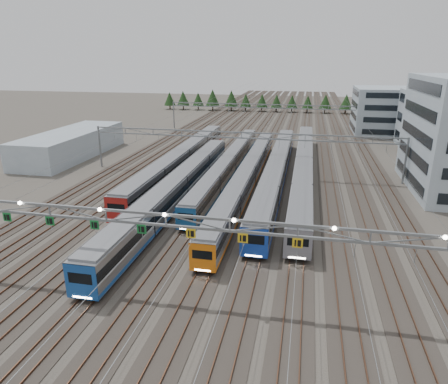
% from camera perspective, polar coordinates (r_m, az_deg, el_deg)
% --- Properties ---
extents(ground, '(400.00, 400.00, 0.00)m').
position_cam_1_polar(ground, '(38.16, -7.79, -14.15)').
color(ground, '#47423A').
rests_on(ground, ground).
extents(track_bed, '(54.00, 260.00, 5.42)m').
position_cam_1_polar(track_bed, '(131.91, 6.81, 10.30)').
color(track_bed, '#2D2823').
rests_on(track_bed, ground).
extents(train_a, '(3.15, 54.49, 4.12)m').
position_cam_1_polar(train_a, '(75.64, -6.02, 4.66)').
color(train_a, black).
rests_on(train_a, ground).
extents(train_b, '(3.03, 53.86, 3.95)m').
position_cam_1_polar(train_b, '(59.45, -6.59, 0.62)').
color(train_b, black).
rests_on(train_b, ground).
extents(train_c, '(2.64, 54.62, 3.43)m').
position_cam_1_polar(train_c, '(73.58, 0.71, 4.08)').
color(train_c, black).
rests_on(train_c, ground).
extents(train_d, '(2.74, 58.48, 3.56)m').
position_cam_1_polar(train_d, '(65.93, 3.34, 2.36)').
color(train_d, black).
rests_on(train_d, ground).
extents(train_e, '(3.04, 58.33, 3.96)m').
position_cam_1_polar(train_e, '(69.04, 7.51, 3.16)').
color(train_e, black).
rests_on(train_e, ground).
extents(train_f, '(2.99, 64.04, 3.89)m').
position_cam_1_polar(train_f, '(72.16, 11.30, 3.61)').
color(train_f, black).
rests_on(train_f, ground).
extents(gantry_near, '(56.36, 0.61, 8.08)m').
position_cam_1_polar(gantry_near, '(34.76, -8.44, -4.38)').
color(gantry_near, gray).
rests_on(gantry_near, ground).
extents(gantry_mid, '(56.36, 0.36, 8.00)m').
position_cam_1_polar(gantry_mid, '(72.35, 2.52, 7.40)').
color(gantry_mid, gray).
rests_on(gantry_mid, ground).
extents(gantry_far, '(56.36, 0.36, 8.00)m').
position_cam_1_polar(gantry_far, '(116.45, 6.21, 11.64)').
color(gantry_far, gray).
rests_on(gantry_far, ground).
extents(depot_bldg_mid, '(14.00, 16.00, 13.32)m').
position_cam_1_polar(depot_bldg_mid, '(105.01, 28.03, 8.97)').
color(depot_bldg_mid, '#97A9B5').
rests_on(depot_bldg_mid, ground).
extents(depot_bldg_north, '(22.00, 18.00, 12.57)m').
position_cam_1_polar(depot_bldg_north, '(123.21, 23.23, 10.61)').
color(depot_bldg_north, '#97A9B5').
rests_on(depot_bldg_north, ground).
extents(west_shed, '(10.00, 30.00, 5.41)m').
position_cam_1_polar(west_shed, '(93.02, -20.99, 6.42)').
color(west_shed, '#97A9B5').
rests_on(west_shed, ground).
extents(treeline, '(87.50, 5.60, 7.02)m').
position_cam_1_polar(treeline, '(161.01, 6.37, 12.82)').
color(treeline, '#332114').
rests_on(treeline, ground).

